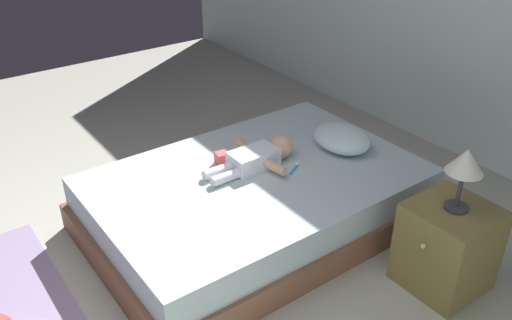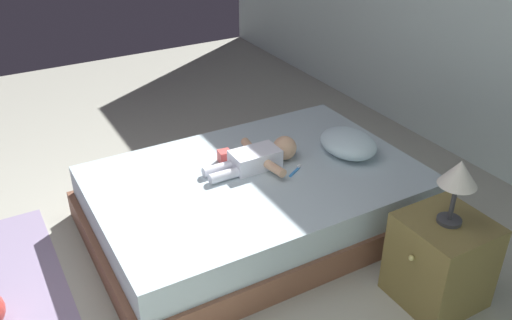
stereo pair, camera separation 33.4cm
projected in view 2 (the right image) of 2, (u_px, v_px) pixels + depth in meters
name	position (u px, v px, depth m)	size (l,w,h in m)	color
ground_plane	(109.00, 306.00, 2.92)	(8.00, 8.00, 0.00)	#A5A496
bed	(256.00, 199.00, 3.49)	(1.41, 2.09, 0.38)	brown
pillow	(348.00, 143.00, 3.59)	(0.43, 0.34, 0.15)	silver
baby	(261.00, 157.00, 3.45)	(0.50, 0.64, 0.16)	white
toothbrush	(295.00, 171.00, 3.41)	(0.08, 0.13, 0.02)	#388BE1
nightstand	(440.00, 260.00, 2.86)	(0.42, 0.45, 0.51)	olive
lamp	(459.00, 176.00, 2.60)	(0.19, 0.19, 0.36)	#333338
toy_block	(225.00, 156.00, 3.51)	(0.09, 0.09, 0.08)	#D74F4B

